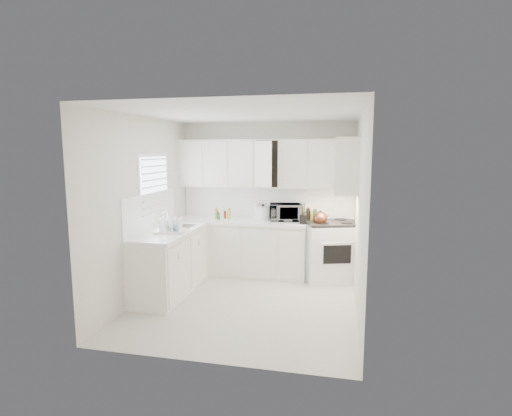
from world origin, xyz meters
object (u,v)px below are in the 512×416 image
(stove, at_px, (331,243))
(utensil_crock, at_px, (303,213))
(tea_kettle, at_px, (320,217))
(rice_cooker, at_px, (263,212))
(dish_rack, at_px, (170,224))
(microwave, at_px, (285,210))

(stove, xyz_separation_m, utensil_crock, (-0.45, -0.15, 0.50))
(stove, height_order, tea_kettle, stove)
(rice_cooker, xyz_separation_m, utensil_crock, (0.71, -0.30, 0.05))
(dish_rack, bearing_deg, rice_cooker, 37.25)
(utensil_crock, bearing_deg, tea_kettle, -1.09)
(tea_kettle, relative_size, dish_rack, 0.62)
(stove, height_order, microwave, microwave)
(stove, relative_size, utensil_crock, 3.53)
(tea_kettle, distance_m, dish_rack, 2.33)
(stove, relative_size, microwave, 2.43)
(microwave, relative_size, rice_cooker, 1.96)
(tea_kettle, xyz_separation_m, dish_rack, (-2.08, -1.04, 0.00))
(dish_rack, bearing_deg, stove, 14.46)
(rice_cooker, relative_size, dish_rack, 0.60)
(microwave, bearing_deg, dish_rack, -149.12)
(stove, distance_m, rice_cooker, 1.26)
(utensil_crock, bearing_deg, microwave, 141.73)
(utensil_crock, bearing_deg, rice_cooker, 157.46)
(microwave, height_order, utensil_crock, utensil_crock)
(rice_cooker, bearing_deg, stove, 3.93)
(tea_kettle, distance_m, rice_cooker, 1.03)
(tea_kettle, distance_m, utensil_crock, 0.28)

